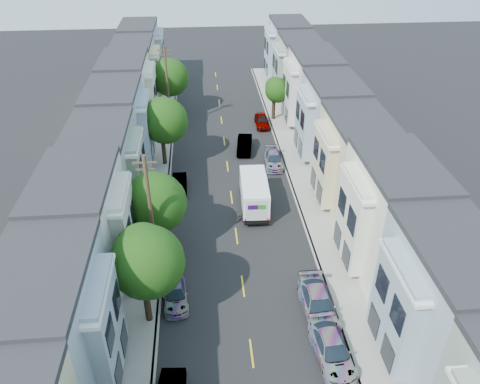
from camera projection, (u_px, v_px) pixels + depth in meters
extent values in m
plane|color=black|center=(243.00, 286.00, 34.45)|extent=(160.00, 160.00, 0.00)
cube|color=black|center=(229.00, 181.00, 47.03)|extent=(12.00, 70.00, 0.02)
cube|color=gray|center=(169.00, 183.00, 46.56)|extent=(0.30, 70.00, 0.15)
cube|color=gray|center=(289.00, 178.00, 47.44)|extent=(0.30, 70.00, 0.15)
cube|color=gray|center=(156.00, 184.00, 46.47)|extent=(2.60, 70.00, 0.15)
cube|color=gray|center=(301.00, 177.00, 47.53)|extent=(2.60, 70.00, 0.15)
cube|color=gold|center=(229.00, 181.00, 47.04)|extent=(0.12, 70.00, 0.01)
cube|color=beige|center=(117.00, 186.00, 46.23)|extent=(5.00, 70.00, 8.50)
cube|color=beige|center=(338.00, 176.00, 47.85)|extent=(5.00, 70.00, 8.50)
cylinder|color=black|center=(147.00, 302.00, 30.75)|extent=(0.44, 0.44, 3.52)
sphere|color=#2E5D14|center=(146.00, 262.00, 28.94)|extent=(4.70, 4.70, 4.70)
cylinder|color=black|center=(155.00, 236.00, 37.18)|extent=(0.44, 0.44, 2.93)
sphere|color=#2E5D14|center=(155.00, 203.00, 35.52)|extent=(4.70, 4.70, 4.70)
cylinder|color=black|center=(164.00, 150.00, 49.03)|extent=(0.44, 0.44, 3.38)
sphere|color=#2E5D14|center=(164.00, 121.00, 47.26)|extent=(4.70, 4.70, 4.70)
cylinder|color=black|center=(169.00, 103.00, 60.12)|extent=(0.44, 0.44, 3.40)
sphere|color=#2E5D14|center=(169.00, 77.00, 58.34)|extent=(4.70, 4.70, 4.70)
cylinder|color=black|center=(273.00, 109.00, 59.11)|extent=(0.44, 0.44, 2.81)
sphere|color=#2E5D14|center=(277.00, 90.00, 57.79)|extent=(3.10, 3.10, 3.10)
cylinder|color=#42301E|center=(152.00, 220.00, 32.98)|extent=(0.26, 0.26, 10.00)
cube|color=#42301E|center=(145.00, 163.00, 30.50)|extent=(1.60, 0.12, 0.12)
cylinder|color=#42301E|center=(168.00, 90.00, 54.80)|extent=(0.26, 0.26, 10.00)
cube|color=#42301E|center=(164.00, 50.00, 52.32)|extent=(1.60, 0.12, 0.12)
cube|color=white|center=(255.00, 196.00, 41.38)|extent=(2.31, 4.14, 2.26)
cube|color=white|center=(252.00, 180.00, 43.98)|extent=(2.31, 1.93, 2.08)
cube|color=black|center=(254.00, 203.00, 42.78)|extent=(2.13, 5.95, 0.23)
cube|color=#2D0A51|center=(254.00, 207.00, 39.47)|extent=(0.87, 0.04, 0.42)
cube|color=#198C1E|center=(263.00, 207.00, 39.53)|extent=(0.67, 0.04, 0.42)
cylinder|color=black|center=(245.00, 217.00, 41.09)|extent=(0.27, 0.87, 0.87)
cylinder|color=black|center=(268.00, 216.00, 41.24)|extent=(0.27, 0.87, 0.87)
cylinder|color=black|center=(241.00, 193.00, 44.35)|extent=(0.27, 0.87, 0.87)
cylinder|color=black|center=(263.00, 192.00, 44.50)|extent=(0.27, 0.87, 0.87)
imported|color=black|center=(244.00, 145.00, 52.23)|extent=(2.14, 4.57, 1.47)
imported|color=#B0BCC8|center=(175.00, 294.00, 32.97)|extent=(2.11, 4.21, 1.22)
imported|color=#341409|center=(180.00, 184.00, 45.31)|extent=(1.41, 3.80, 1.26)
imported|color=#525252|center=(332.00, 350.00, 28.77)|extent=(2.39, 4.97, 1.45)
imported|color=silver|center=(318.00, 304.00, 31.88)|extent=(2.24, 5.18, 1.54)
imported|color=black|center=(274.00, 160.00, 49.49)|extent=(2.14, 4.49, 1.31)
imported|color=black|center=(262.00, 121.00, 57.80)|extent=(1.61, 4.18, 1.35)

